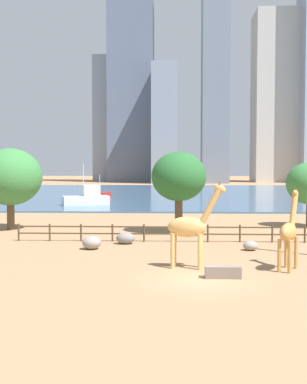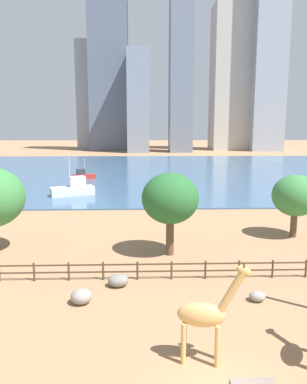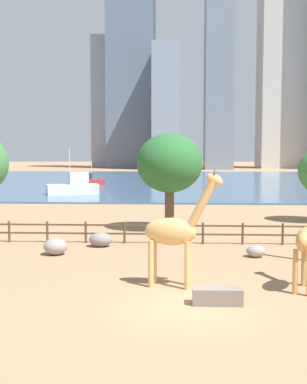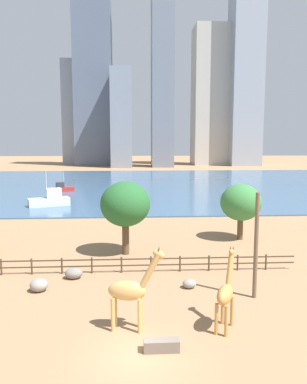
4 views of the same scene
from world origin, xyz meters
name	(u,v)px [view 3 (image 3 of 4)]	position (x,y,z in m)	size (l,w,h in m)	color
ground_plane	(180,180)	(0.00, 80.00, 0.00)	(400.00, 400.00, 0.00)	#9E7551
harbor_water	(180,180)	(0.00, 77.00, 0.10)	(180.00, 86.00, 0.20)	#3D6084
giraffe_tall	(175,231)	(-0.40, 2.68, 2.29)	(3.31, 1.22, 4.84)	tan
boulder_near_fence	(101,240)	(-4.79, 10.90, 0.41)	(1.36, 1.10, 0.83)	gray
boulder_by_pole	(256,251)	(3.81, 8.50, 0.32)	(0.99, 0.84, 0.63)	gray
boulder_small	(56,246)	(-6.86, 8.53, 0.45)	(1.28, 1.20, 0.90)	gray
feeding_trough	(217,296)	(1.15, 0.41, 0.30)	(1.80, 0.60, 0.60)	#72665B
enclosure_fence	(175,231)	(-0.46, 12.00, 0.77)	(26.12, 0.14, 1.30)	#4C3826
tree_center_broad	(170,164)	(-0.89, 17.08, 4.72)	(4.64, 4.64, 6.85)	brown
boat_ferry	(74,187)	(-13.59, 43.81, 1.17)	(6.85, 4.59, 5.81)	silver
boat_sailboat	(90,181)	(-14.89, 61.87, 0.88)	(4.76, 3.13, 4.03)	#B22D28
skyline_tower_needle	(104,103)	(-28.44, 166.87, 24.35)	(8.41, 11.70, 48.69)	#939EAD
skyline_block_central	(166,107)	(-4.47, 143.34, 20.40)	(8.83, 12.92, 40.81)	gray
skyline_tower_glass	(283,80)	(36.93, 159.33, 31.40)	(16.85, 15.30, 62.80)	#B7B2A8
skyline_block_right	(219,17)	(12.95, 145.14, 49.73)	(9.14, 12.45, 99.46)	slate
skyline_tower_short	(131,64)	(-17.24, 157.79, 37.14)	(16.63, 15.16, 74.28)	slate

